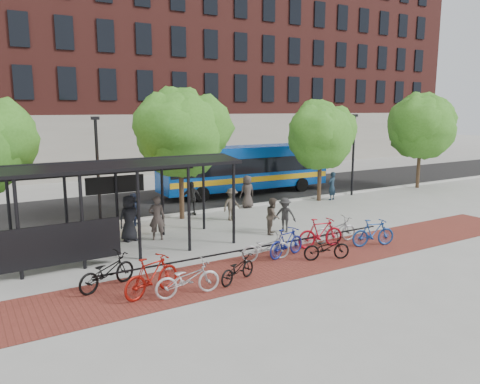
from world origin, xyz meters
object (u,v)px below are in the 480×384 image
bike_9 (321,233)px  tree_b (182,130)px  pedestrian_8 (273,216)px  lamp_post_left (98,169)px  pedestrian_4 (191,198)px  bike_4 (237,269)px  pedestrian_7 (332,186)px  pedestrian_1 (157,218)px  bike_8 (327,248)px  bike_2 (188,279)px  bike_7 (287,242)px  pedestrian_2 (133,210)px  pedestrian_3 (232,204)px  pedestrian_6 (247,192)px  lamp_post_right (353,152)px  bike_6 (266,247)px  tree_c (321,133)px  tree_d (422,123)px  pedestrian_9 (285,215)px  bike_11 (373,233)px  pedestrian_0 (129,218)px  bus_shelter (95,176)px  bike_1 (152,276)px  bike_10 (335,230)px  bus (245,167)px

bike_9 → tree_b: bearing=28.6°
tree_b → pedestrian_8: (2.13, -4.83, -3.65)m
lamp_post_left → pedestrian_4: lamp_post_left is taller
tree_b → bike_4: size_ratio=3.89×
tree_b → pedestrian_7: size_ratio=3.77×
lamp_post_left → bike_9: (6.65, -7.77, -2.15)m
pedestrian_1 → bike_8: bearing=151.3°
bike_2 → bike_8: bearing=-81.2°
bike_7 → pedestrian_4: 8.23m
pedestrian_2 → bike_4: bearing=57.0°
pedestrian_3 → pedestrian_6: bearing=32.8°
pedestrian_6 → pedestrian_7: (5.59, -0.73, -0.05)m
bike_4 → pedestrian_2: pedestrian_2 is taller
lamp_post_right → pedestrian_7: (-2.20, -0.53, -1.89)m
bike_6 → pedestrian_3: size_ratio=1.17×
tree_c → pedestrian_4: size_ratio=3.39×
lamp_post_right → bike_2: bearing=-149.3°
bike_7 → bike_8: size_ratio=1.05×
bike_6 → pedestrian_1: (-2.36, 4.65, 0.45)m
bike_9 → pedestrian_6: (1.56, 7.97, 0.31)m
tree_d → bike_7: bearing=-155.8°
pedestrian_9 → bike_11: bearing=-16.5°
bike_8 → pedestrian_0: pedestrian_0 is taller
bike_9 → bike_2: bearing=114.4°
pedestrian_9 → pedestrian_8: bearing=-133.2°
bus_shelter → pedestrian_9: (7.99, -1.02, -2.22)m
bike_8 → pedestrian_3: (0.15, 7.14, 0.35)m
bike_1 → bike_6: bearing=-98.3°
bike_9 → pedestrian_1: size_ratio=1.05×
pedestrian_3 → pedestrian_9: size_ratio=1.03×
bike_7 → bike_10: bike_7 is taller
tree_c → pedestrian_7: (0.71, -0.28, -3.20)m
bike_1 → bike_11: bike_1 is taller
bike_11 → pedestrian_3: bearing=37.4°
bike_11 → pedestrian_6: bearing=18.7°
bike_7 → pedestrian_2: (-3.36, 7.56, 0.22)m
bus_shelter → bike_1: size_ratio=5.26×
bike_2 → bike_4: (1.84, 0.20, -0.09)m
bus → pedestrian_2: 10.15m
tree_b → pedestrian_2: bearing=-175.4°
bike_8 → pedestrian_0: size_ratio=0.91×
bus_shelter → bike_10: bus_shelter is taller
bus → bike_8: bus is taller
bike_11 → pedestrian_8: pedestrian_8 is taller
lamp_post_left → pedestrian_0: bearing=-80.9°
bike_7 → pedestrian_2: pedestrian_2 is taller
pedestrian_2 → bus: bearing=170.5°
bike_4 → bike_7: bike_7 is taller
bike_4 → pedestrian_7: (11.92, 8.75, 0.42)m
bike_6 → bike_2: bearing=121.8°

